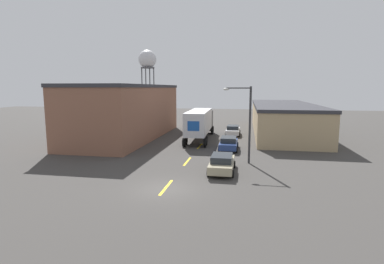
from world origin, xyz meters
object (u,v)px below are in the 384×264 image
at_px(semi_truck, 200,121).
at_px(street_lamp, 246,118).
at_px(parked_car_right_near, 222,163).
at_px(parked_car_right_far, 233,130).
at_px(water_tower, 147,61).
at_px(parked_car_right_mid, 229,143).

height_order(semi_truck, street_lamp, street_lamp).
height_order(semi_truck, parked_car_right_near, semi_truck).
bearing_deg(parked_car_right_near, street_lamp, 60.57).
distance_m(parked_car_right_far, street_lamp, 16.78).
distance_m(water_tower, street_lamp, 56.43).
height_order(parked_car_right_near, street_lamp, street_lamp).
distance_m(parked_car_right_far, parked_car_right_near, 19.67).
relative_size(semi_truck, parked_car_right_near, 2.77).
relative_size(parked_car_right_mid, parked_car_right_near, 1.00).
distance_m(semi_truck, parked_car_right_mid, 7.81).
bearing_deg(semi_truck, parked_car_right_near, -76.59).
distance_m(parked_car_right_mid, water_tower, 51.30).
relative_size(semi_truck, street_lamp, 1.87).
relative_size(semi_truck, parked_car_right_mid, 2.77).
bearing_deg(water_tower, street_lamp, -62.30).
bearing_deg(parked_car_right_mid, street_lamp, -72.00).
height_order(water_tower, street_lamp, water_tower).
bearing_deg(parked_car_right_near, parked_car_right_mid, 90.00).
bearing_deg(parked_car_right_mid, semi_truck, 123.40).
bearing_deg(parked_car_right_near, parked_car_right_far, 90.00).
bearing_deg(parked_car_right_mid, parked_car_right_far, 90.00).
height_order(parked_car_right_far, street_lamp, street_lamp).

